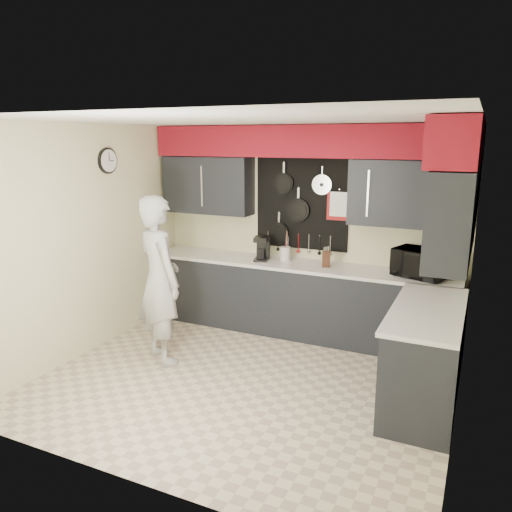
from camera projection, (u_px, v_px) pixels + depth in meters
The scene contains 10 objects.
ground at pixel (246, 380), 5.14m from camera, with size 4.00×4.00×0.00m, color beige.
back_wall_assembly at pixel (303, 174), 6.09m from camera, with size 4.00×0.36×2.60m.
right_wall_assembly at pixel (458, 198), 4.17m from camera, with size 0.36×3.50×2.60m.
left_wall_assembly at pixel (89, 238), 5.67m from camera, with size 0.05×3.50×2.60m.
base_cabinets at pixel (326, 312), 5.84m from camera, with size 3.95×2.20×0.92m.
microwave at pixel (421, 263), 5.56m from camera, with size 0.57×0.39×0.32m, color black.
knife_block at pixel (326, 259), 6.01m from camera, with size 0.09×0.09×0.20m, color #341810.
utensil_crock at pixel (285, 254), 6.34m from camera, with size 0.13×0.13×0.17m, color white.
coffee_maker at pixel (262, 248), 6.32m from camera, with size 0.22×0.24×0.31m.
person at pixel (159, 280), 5.43m from camera, with size 0.68×0.45×1.86m, color beige.
Camera 1 is at (2.07, -4.24, 2.42)m, focal length 35.00 mm.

